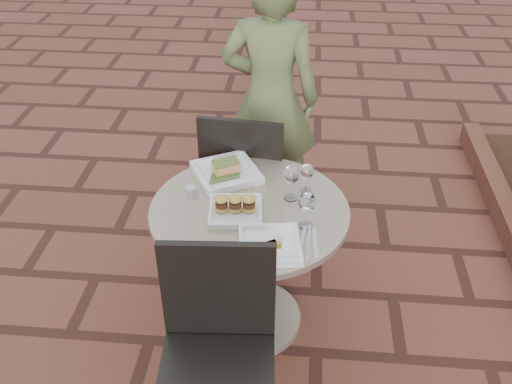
# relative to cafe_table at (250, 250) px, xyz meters

# --- Properties ---
(ground) EXTENTS (60.00, 60.00, 0.00)m
(ground) POSITION_rel_cafe_table_xyz_m (-0.07, 0.24, -0.48)
(ground) COLOR #572A22
(ground) RESTS_ON ground
(cafe_table) EXTENTS (0.90, 0.90, 0.73)m
(cafe_table) POSITION_rel_cafe_table_xyz_m (0.00, 0.00, 0.00)
(cafe_table) COLOR gray
(cafe_table) RESTS_ON ground
(chair_far) EXTENTS (0.48, 0.48, 0.93)m
(chair_far) POSITION_rel_cafe_table_xyz_m (-0.08, 0.56, 0.07)
(chair_far) COLOR black
(chair_far) RESTS_ON ground
(chair_near) EXTENTS (0.47, 0.47, 0.93)m
(chair_near) POSITION_rel_cafe_table_xyz_m (-0.06, -0.60, 0.07)
(chair_near) COLOR black
(chair_near) RESTS_ON ground
(diner) EXTENTS (0.61, 0.42, 1.58)m
(diner) POSITION_rel_cafe_table_xyz_m (0.02, 0.99, 0.31)
(diner) COLOR #526035
(diner) RESTS_ON ground
(plate_salmon) EXTENTS (0.39, 0.39, 0.08)m
(plate_salmon) POSITION_rel_cafe_table_xyz_m (-0.14, 0.25, 0.27)
(plate_salmon) COLOR white
(plate_salmon) RESTS_ON cafe_table
(plate_sliders) EXTENTS (0.25, 0.25, 0.15)m
(plate_sliders) POSITION_rel_cafe_table_xyz_m (-0.06, -0.04, 0.28)
(plate_sliders) COLOR white
(plate_sliders) RESTS_ON cafe_table
(plate_tuna) EXTENTS (0.28, 0.28, 0.03)m
(plate_tuna) POSITION_rel_cafe_table_xyz_m (0.11, -0.26, 0.26)
(plate_tuna) COLOR white
(plate_tuna) RESTS_ON cafe_table
(wine_glass_right) EXTENTS (0.07, 0.07, 0.18)m
(wine_glass_right) POSITION_rel_cafe_table_xyz_m (0.25, -0.10, 0.37)
(wine_glass_right) COLOR white
(wine_glass_right) RESTS_ON cafe_table
(wine_glass_mid) EXTENTS (0.08, 0.08, 0.18)m
(wine_glass_mid) POSITION_rel_cafe_table_xyz_m (0.18, 0.09, 0.37)
(wine_glass_mid) COLOR white
(wine_glass_mid) RESTS_ON cafe_table
(wine_glass_far) EXTENTS (0.06, 0.06, 0.14)m
(wine_glass_far) POSITION_rel_cafe_table_xyz_m (0.25, 0.16, 0.35)
(wine_glass_far) COLOR white
(wine_glass_far) RESTS_ON cafe_table
(steel_ramekin) EXTENTS (0.06, 0.06, 0.04)m
(steel_ramekin) POSITION_rel_cafe_table_xyz_m (-0.28, 0.08, 0.27)
(steel_ramekin) COLOR silver
(steel_ramekin) RESTS_ON cafe_table
(cutlery_set) EXTENTS (0.10, 0.22, 0.00)m
(cutlery_set) POSITION_rel_cafe_table_xyz_m (0.27, -0.21, 0.25)
(cutlery_set) COLOR silver
(cutlery_set) RESTS_ON cafe_table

